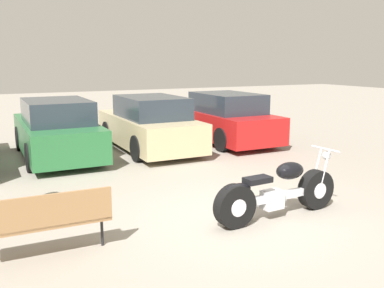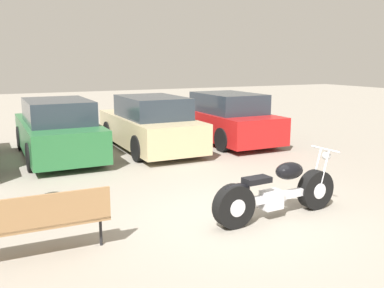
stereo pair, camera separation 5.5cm
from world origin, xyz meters
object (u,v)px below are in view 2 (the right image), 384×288
(motorcycle, at_px, (276,192))
(parked_car_green, at_px, (58,130))
(park_bench, at_px, (45,218))
(parked_car_red, at_px, (225,119))
(parked_car_champagne, at_px, (150,125))

(motorcycle, xyz_separation_m, parked_car_green, (-2.44, 6.21, 0.29))
(motorcycle, bearing_deg, park_bench, 177.97)
(motorcycle, distance_m, parked_car_green, 6.68)
(parked_car_green, bearing_deg, parked_car_red, -0.44)
(motorcycle, height_order, parked_car_green, parked_car_green)
(parked_car_green, xyz_separation_m, park_bench, (-1.13, -6.08, -0.17))
(parked_car_red, bearing_deg, parked_car_green, 179.56)
(motorcycle, xyz_separation_m, parked_car_red, (2.65, 6.17, 0.29))
(parked_car_green, xyz_separation_m, parked_car_red, (5.09, -0.04, 0.00))
(parked_car_champagne, xyz_separation_m, park_bench, (-3.67, -5.94, -0.17))
(motorcycle, bearing_deg, parked_car_red, 66.77)
(parked_car_green, bearing_deg, motorcycle, -68.54)
(parked_car_green, height_order, parked_car_champagne, same)
(parked_car_champagne, height_order, parked_car_red, same)
(motorcycle, relative_size, parked_car_champagne, 0.54)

